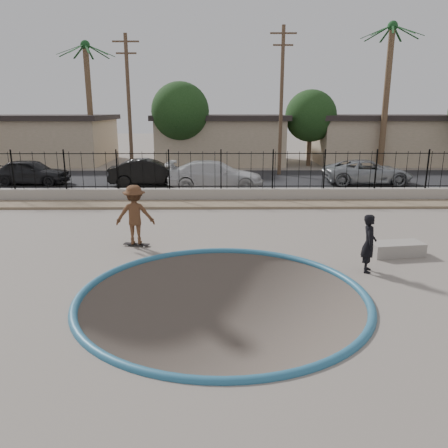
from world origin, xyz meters
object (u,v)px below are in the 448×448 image
at_px(videographer, 369,243).
at_px(car_c, 216,175).
at_px(concrete_ledge, 396,249).
at_px(car_d, 368,172).
at_px(car_a, 31,172).
at_px(car_b, 150,172).
at_px(skateboard, 137,244).
at_px(skater, 135,218).

height_order(videographer, car_c, videographer).
bearing_deg(car_c, concrete_ledge, -149.93).
relative_size(car_c, car_d, 1.04).
bearing_deg(car_a, car_b, -89.01).
height_order(skateboard, car_c, car_c).
bearing_deg(car_b, skater, -178.36).
xyz_separation_m(skateboard, car_c, (2.51, 10.40, 0.75)).
bearing_deg(car_a, videographer, -128.88).
xyz_separation_m(skateboard, car_d, (11.52, 12.00, 0.68)).
distance_m(concrete_ledge, car_a, 21.03).
height_order(skateboard, car_a, car_a).
bearing_deg(videographer, skateboard, 85.41).
height_order(skater, concrete_ledge, skater).
relative_size(skateboard, concrete_ledge, 0.55).
bearing_deg(skateboard, skater, 0.00).
height_order(skateboard, concrete_ledge, concrete_ledge).
relative_size(skater, car_c, 0.36).
height_order(skateboard, car_d, car_d).
relative_size(car_a, car_b, 0.94).
bearing_deg(car_d, car_a, 89.31).
distance_m(concrete_ledge, car_d, 13.44).
xyz_separation_m(skateboard, videographer, (6.80, -2.38, 0.75)).
bearing_deg(car_b, car_c, -111.67).
bearing_deg(videographer, concrete_ledge, -29.80).
distance_m(skateboard, car_c, 10.72).
height_order(videographer, car_a, videographer).
height_order(skater, car_b, skater).
distance_m(videographer, car_a, 20.90).
height_order(skater, car_a, skater).
distance_m(skater, concrete_ledge, 8.25).
bearing_deg(car_c, car_b, 76.93).
bearing_deg(skater, videographer, 156.91).
bearing_deg(skateboard, car_b, 108.23).
xyz_separation_m(car_c, car_d, (9.01, 1.60, -0.06)).
relative_size(concrete_ledge, car_c, 0.30).
relative_size(car_b, car_c, 0.87).
height_order(videographer, concrete_ledge, videographer).
height_order(skater, car_c, skater).
relative_size(skater, car_a, 0.44).
bearing_deg(skateboard, car_a, 136.63).
height_order(skater, skateboard, skater).
height_order(car_a, car_b, car_b).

